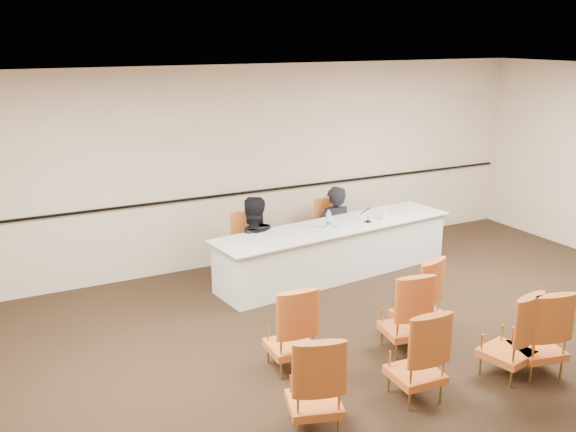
{
  "coord_description": "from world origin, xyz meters",
  "views": [
    {
      "loc": [
        -3.84,
        -4.73,
        3.43
      ],
      "look_at": [
        -0.04,
        2.6,
        1.07
      ],
      "focal_mm": 40.0,
      "sensor_mm": 36.0,
      "label": 1
    }
  ],
  "objects_px": {
    "aud_chair_front_left": "(290,327)",
    "aud_chair_back_left": "(314,381)",
    "microphone": "(368,214)",
    "drinking_glass": "(340,224)",
    "aud_chair_front_mid": "(405,311)",
    "aud_chair_front_right": "(416,295)",
    "panel_table": "(335,250)",
    "aud_chair_back_right": "(509,333)",
    "panelist_second": "(252,252)",
    "panelist_main": "(334,237)",
    "water_bottle": "(329,219)",
    "aud_chair_extra": "(539,330)",
    "coffee_cup": "(384,215)",
    "panelist_main_chair": "(334,230)",
    "aud_chair_back_mid": "(416,353)",
    "panelist_second_chair": "(252,247)"
  },
  "relations": [
    {
      "from": "microphone",
      "to": "aud_chair_front_mid",
      "type": "bearing_deg",
      "value": -122.98
    },
    {
      "from": "panelist_main_chair",
      "to": "microphone",
      "type": "relative_size",
      "value": 3.6
    },
    {
      "from": "aud_chair_front_left",
      "to": "coffee_cup",
      "type": "bearing_deg",
      "value": 41.63
    },
    {
      "from": "panel_table",
      "to": "aud_chair_extra",
      "type": "distance_m",
      "value": 3.4
    },
    {
      "from": "drinking_glass",
      "to": "aud_chair_front_right",
      "type": "xyz_separation_m",
      "value": [
        -0.15,
        -1.94,
        -0.33
      ]
    },
    {
      "from": "panel_table",
      "to": "panelist_main_chair",
      "type": "height_order",
      "value": "panelist_main_chair"
    },
    {
      "from": "microphone",
      "to": "drinking_glass",
      "type": "bearing_deg",
      "value": 176.55
    },
    {
      "from": "drinking_glass",
      "to": "aud_chair_front_right",
      "type": "relative_size",
      "value": 0.11
    },
    {
      "from": "microphone",
      "to": "aud_chair_back_mid",
      "type": "height_order",
      "value": "microphone"
    },
    {
      "from": "panel_table",
      "to": "aud_chair_back_right",
      "type": "bearing_deg",
      "value": -95.31
    },
    {
      "from": "panel_table",
      "to": "panelist_main_chair",
      "type": "bearing_deg",
      "value": 53.7
    },
    {
      "from": "panelist_second_chair",
      "to": "aud_chair_back_left",
      "type": "height_order",
      "value": "same"
    },
    {
      "from": "panelist_second_chair",
      "to": "aud_chair_front_right",
      "type": "height_order",
      "value": "same"
    },
    {
      "from": "aud_chair_back_left",
      "to": "aud_chair_extra",
      "type": "relative_size",
      "value": 1.0
    },
    {
      "from": "coffee_cup",
      "to": "aud_chair_front_right",
      "type": "relative_size",
      "value": 0.15
    },
    {
      "from": "aud_chair_back_mid",
      "to": "water_bottle",
      "type": "bearing_deg",
      "value": 77.36
    },
    {
      "from": "aud_chair_front_left",
      "to": "panel_table",
      "type": "bearing_deg",
      "value": 52.77
    },
    {
      "from": "panelist_second",
      "to": "aud_chair_front_left",
      "type": "xyz_separation_m",
      "value": [
        -0.72,
        -2.56,
        0.09
      ]
    },
    {
      "from": "water_bottle",
      "to": "aud_chair_back_mid",
      "type": "height_order",
      "value": "water_bottle"
    },
    {
      "from": "water_bottle",
      "to": "coffee_cup",
      "type": "height_order",
      "value": "water_bottle"
    },
    {
      "from": "aud_chair_front_right",
      "to": "panelist_second",
      "type": "bearing_deg",
      "value": 93.57
    },
    {
      "from": "aud_chair_back_right",
      "to": "aud_chair_front_mid",
      "type": "bearing_deg",
      "value": 111.0
    },
    {
      "from": "coffee_cup",
      "to": "aud_chair_back_mid",
      "type": "xyz_separation_m",
      "value": [
        -1.84,
        -3.11,
        -0.35
      ]
    },
    {
      "from": "panelist_second",
      "to": "aud_chair_back_right",
      "type": "xyz_separation_m",
      "value": [
        1.19,
        -3.72,
        0.09
      ]
    },
    {
      "from": "panelist_main",
      "to": "coffee_cup",
      "type": "xyz_separation_m",
      "value": [
        0.45,
        -0.67,
        0.46
      ]
    },
    {
      "from": "water_bottle",
      "to": "aud_chair_front_left",
      "type": "xyz_separation_m",
      "value": [
        -1.71,
        -2.1,
        -0.41
      ]
    },
    {
      "from": "panelist_second_chair",
      "to": "aud_chair_back_mid",
      "type": "height_order",
      "value": "same"
    },
    {
      "from": "aud_chair_front_left",
      "to": "aud_chair_front_mid",
      "type": "distance_m",
      "value": 1.33
    },
    {
      "from": "aud_chair_back_left",
      "to": "microphone",
      "type": "bearing_deg",
      "value": 66.69
    },
    {
      "from": "panelist_main_chair",
      "to": "water_bottle",
      "type": "bearing_deg",
      "value": -133.96
    },
    {
      "from": "aud_chair_front_left",
      "to": "aud_chair_back_left",
      "type": "height_order",
      "value": "same"
    },
    {
      "from": "panel_table",
      "to": "aud_chair_front_right",
      "type": "xyz_separation_m",
      "value": [
        -0.15,
        -2.06,
        0.1
      ]
    },
    {
      "from": "coffee_cup",
      "to": "drinking_glass",
      "type": "bearing_deg",
      "value": -176.56
    },
    {
      "from": "panelist_second",
      "to": "aud_chair_back_left",
      "type": "distance_m",
      "value": 3.77
    },
    {
      "from": "panel_table",
      "to": "water_bottle",
      "type": "height_order",
      "value": "water_bottle"
    },
    {
      "from": "panel_table",
      "to": "aud_chair_back_left",
      "type": "bearing_deg",
      "value": -130.61
    },
    {
      "from": "panelist_second_chair",
      "to": "coffee_cup",
      "type": "height_order",
      "value": "panelist_second_chair"
    },
    {
      "from": "aud_chair_front_mid",
      "to": "aud_chair_front_right",
      "type": "relative_size",
      "value": 1.0
    },
    {
      "from": "water_bottle",
      "to": "aud_chair_extra",
      "type": "xyz_separation_m",
      "value": [
        0.53,
        -3.35,
        -0.41
      ]
    },
    {
      "from": "aud_chair_back_mid",
      "to": "aud_chair_back_right",
      "type": "height_order",
      "value": "same"
    },
    {
      "from": "aud_chair_back_left",
      "to": "aud_chair_back_mid",
      "type": "height_order",
      "value": "same"
    },
    {
      "from": "coffee_cup",
      "to": "aud_chair_back_mid",
      "type": "distance_m",
      "value": 3.63
    },
    {
      "from": "water_bottle",
      "to": "aud_chair_extra",
      "type": "height_order",
      "value": "water_bottle"
    },
    {
      "from": "drinking_glass",
      "to": "aud_chair_front_left",
      "type": "relative_size",
      "value": 0.11
    },
    {
      "from": "panelist_main",
      "to": "coffee_cup",
      "type": "bearing_deg",
      "value": 126.4
    },
    {
      "from": "drinking_glass",
      "to": "coffee_cup",
      "type": "bearing_deg",
      "value": 3.44
    },
    {
      "from": "microphone",
      "to": "aud_chair_back_right",
      "type": "relative_size",
      "value": 0.28
    },
    {
      "from": "panelist_main",
      "to": "aud_chair_front_right",
      "type": "distance_m",
      "value": 2.71
    },
    {
      "from": "panelist_second",
      "to": "drinking_glass",
      "type": "height_order",
      "value": "panelist_second"
    },
    {
      "from": "aud_chair_back_left",
      "to": "aud_chair_extra",
      "type": "distance_m",
      "value": 2.56
    }
  ]
}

